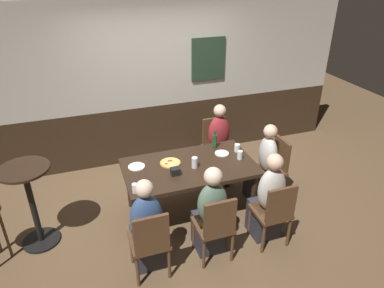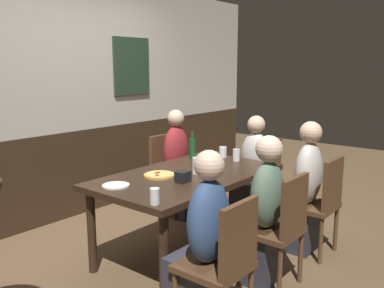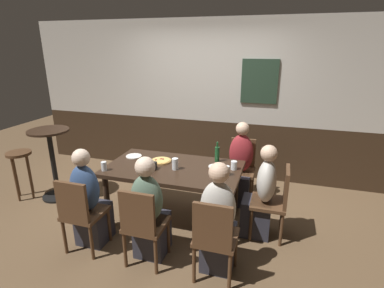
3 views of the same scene
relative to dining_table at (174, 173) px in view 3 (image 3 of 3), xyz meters
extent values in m
plane|color=brown|center=(0.00, 0.00, -0.66)|extent=(12.00, 12.00, 0.00)
cube|color=#332316|center=(0.00, 1.65, -0.19)|extent=(6.40, 0.10, 0.95)
cube|color=#B7B2A8|center=(0.00, 1.65, 1.11)|extent=(6.40, 0.10, 1.65)
cube|color=#233828|center=(0.85, 1.58, 0.98)|extent=(0.56, 0.03, 0.68)
cube|color=black|center=(0.00, 0.00, 0.05)|extent=(1.66, 0.95, 0.05)
cylinder|color=black|center=(-0.73, -0.39, -0.32)|extent=(0.07, 0.07, 0.69)
cylinder|color=black|center=(0.73, -0.39, -0.32)|extent=(0.07, 0.07, 0.69)
cylinder|color=black|center=(-0.73, 0.39, -0.32)|extent=(0.07, 0.07, 0.69)
cylinder|color=black|center=(0.73, 0.39, -0.32)|extent=(0.07, 0.07, 0.69)
cube|color=#513521|center=(-0.73, -0.81, -0.23)|extent=(0.40, 0.40, 0.04)
cube|color=#513521|center=(-0.73, -0.99, 0.00)|extent=(0.36, 0.04, 0.43)
cylinder|color=#513521|center=(-0.90, -0.64, -0.46)|extent=(0.04, 0.04, 0.41)
cylinder|color=#513521|center=(-0.56, -0.64, -0.46)|extent=(0.04, 0.04, 0.41)
cylinder|color=#513521|center=(-0.90, -0.98, -0.46)|extent=(0.04, 0.04, 0.41)
cylinder|color=#513521|center=(-0.56, -0.98, -0.46)|extent=(0.04, 0.04, 0.41)
cube|color=#513521|center=(0.00, -0.81, -0.23)|extent=(0.40, 0.40, 0.04)
cube|color=#513521|center=(0.00, -0.99, 0.00)|extent=(0.36, 0.04, 0.43)
cylinder|color=#513521|center=(-0.17, -0.64, -0.46)|extent=(0.04, 0.04, 0.41)
cylinder|color=#513521|center=(0.17, -0.64, -0.46)|extent=(0.04, 0.04, 0.41)
cylinder|color=#513521|center=(-0.17, -0.98, -0.46)|extent=(0.04, 0.04, 0.41)
cylinder|color=#513521|center=(0.17, -0.98, -0.46)|extent=(0.04, 0.04, 0.41)
cube|color=#513521|center=(0.73, -0.81, -0.23)|extent=(0.40, 0.40, 0.04)
cube|color=#513521|center=(0.73, -0.99, 0.00)|extent=(0.36, 0.04, 0.43)
cylinder|color=#513521|center=(0.56, -0.64, -0.46)|extent=(0.04, 0.04, 0.41)
cylinder|color=#513521|center=(0.90, -0.64, -0.46)|extent=(0.04, 0.04, 0.41)
cylinder|color=#513521|center=(0.56, -0.98, -0.46)|extent=(0.04, 0.04, 0.41)
cylinder|color=#513521|center=(0.90, -0.98, -0.46)|extent=(0.04, 0.04, 0.41)
cube|color=#513521|center=(1.17, 0.00, -0.23)|extent=(0.40, 0.40, 0.04)
cube|color=#513521|center=(1.35, 0.00, 0.00)|extent=(0.04, 0.36, 0.43)
cylinder|color=#513521|center=(1.00, -0.17, -0.46)|extent=(0.04, 0.04, 0.41)
cylinder|color=#513521|center=(1.00, 0.17, -0.46)|extent=(0.04, 0.04, 0.41)
cylinder|color=#513521|center=(1.34, -0.17, -0.46)|extent=(0.04, 0.04, 0.41)
cylinder|color=#513521|center=(1.34, 0.17, -0.46)|extent=(0.04, 0.04, 0.41)
cube|color=#513521|center=(0.73, 0.81, -0.23)|extent=(0.40, 0.40, 0.04)
cube|color=#513521|center=(0.73, 0.99, 0.00)|extent=(0.36, 0.04, 0.43)
cylinder|color=#513521|center=(0.90, 0.64, -0.46)|extent=(0.04, 0.04, 0.41)
cylinder|color=#513521|center=(0.56, 0.64, -0.46)|extent=(0.04, 0.04, 0.41)
cylinder|color=#513521|center=(0.90, 0.98, -0.46)|extent=(0.04, 0.04, 0.41)
cylinder|color=#513521|center=(0.56, 0.98, -0.46)|extent=(0.04, 0.04, 0.41)
cube|color=#2D2D38|center=(-0.73, -0.68, -0.44)|extent=(0.32, 0.34, 0.45)
ellipsoid|color=#334C7A|center=(-0.73, -0.77, 0.06)|extent=(0.34, 0.22, 0.53)
sphere|color=beige|center=(-0.73, -0.77, 0.41)|extent=(0.19, 0.19, 0.19)
cube|color=#2D2D38|center=(0.00, -0.68, -0.44)|extent=(0.32, 0.34, 0.45)
ellipsoid|color=#56705B|center=(0.00, -0.77, 0.05)|extent=(0.34, 0.22, 0.51)
sphere|color=beige|center=(0.00, -0.77, 0.39)|extent=(0.20, 0.20, 0.20)
cube|color=#2D2D38|center=(0.73, -0.68, -0.44)|extent=(0.32, 0.34, 0.45)
ellipsoid|color=beige|center=(0.73, -0.77, 0.06)|extent=(0.34, 0.22, 0.55)
sphere|color=#DBB293|center=(0.73, -0.77, 0.43)|extent=(0.19, 0.19, 0.19)
cube|color=#2D2D38|center=(1.04, 0.00, -0.44)|extent=(0.34, 0.32, 0.45)
ellipsoid|color=beige|center=(1.13, 0.00, 0.04)|extent=(0.22, 0.34, 0.51)
sphere|color=#DBB293|center=(1.13, 0.00, 0.38)|extent=(0.19, 0.19, 0.19)
cube|color=#2D2D38|center=(0.73, 0.68, -0.44)|extent=(0.32, 0.34, 0.45)
ellipsoid|color=maroon|center=(0.73, 0.77, 0.07)|extent=(0.34, 0.22, 0.56)
sphere|color=#DBB293|center=(0.73, 0.77, 0.43)|extent=(0.18, 0.18, 0.18)
cylinder|color=tan|center=(-0.22, 0.13, 0.09)|extent=(0.26, 0.26, 0.02)
cylinder|color=#DBB760|center=(-0.22, 0.13, 0.10)|extent=(0.23, 0.23, 0.01)
cylinder|color=maroon|center=(-0.28, 0.10, 0.11)|extent=(0.03, 0.03, 0.00)
cylinder|color=maroon|center=(-0.23, 0.15, 0.11)|extent=(0.03, 0.03, 0.00)
cylinder|color=maroon|center=(-0.20, 0.15, 0.11)|extent=(0.03, 0.03, 0.00)
cylinder|color=silver|center=(-0.76, -0.35, 0.13)|extent=(0.07, 0.07, 0.11)
cylinder|color=#B26623|center=(-0.76, -0.35, 0.12)|extent=(0.06, 0.06, 0.08)
cylinder|color=silver|center=(0.68, -0.05, 0.14)|extent=(0.07, 0.07, 0.12)
cylinder|color=gold|center=(0.68, -0.05, 0.13)|extent=(0.06, 0.06, 0.09)
cylinder|color=silver|center=(0.05, -0.06, 0.15)|extent=(0.08, 0.08, 0.14)
cylinder|color=#331E14|center=(0.05, -0.06, 0.12)|extent=(0.07, 0.07, 0.07)
cylinder|color=silver|center=(0.73, 0.14, 0.13)|extent=(0.08, 0.08, 0.11)
cylinder|color=#331E14|center=(0.73, 0.14, 0.11)|extent=(0.07, 0.07, 0.06)
cylinder|color=#194723|center=(0.48, 0.34, 0.18)|extent=(0.06, 0.06, 0.20)
cylinder|color=#194723|center=(0.48, 0.34, 0.31)|extent=(0.03, 0.03, 0.07)
cylinder|color=white|center=(-0.64, 0.18, 0.09)|extent=(0.21, 0.21, 0.01)
cylinder|color=white|center=(0.51, 0.15, 0.09)|extent=(0.19, 0.19, 0.01)
cube|color=black|center=(-0.23, -0.14, 0.12)|extent=(0.11, 0.09, 0.09)
cylinder|color=black|center=(-1.90, 0.06, -0.65)|extent=(0.44, 0.44, 0.03)
cylinder|color=black|center=(-1.90, 0.06, -0.14)|extent=(0.07, 0.07, 0.99)
cylinder|color=black|center=(-1.90, 0.06, 0.37)|extent=(0.56, 0.56, 0.03)
cylinder|color=#513521|center=(-2.35, -0.09, 0.04)|extent=(0.34, 0.34, 0.04)
cylinder|color=#513521|center=(-2.22, -0.09, -0.32)|extent=(0.03, 0.03, 0.68)
cylinder|color=#513521|center=(-2.35, 0.04, -0.32)|extent=(0.03, 0.03, 0.68)
cylinder|color=#513521|center=(-2.48, -0.09, -0.32)|extent=(0.03, 0.03, 0.68)
cylinder|color=#513521|center=(-2.35, -0.22, -0.32)|extent=(0.03, 0.03, 0.68)
camera|label=1|loc=(-1.22, -3.63, 2.42)|focal=33.04mm
camera|label=2|loc=(-2.70, -2.24, 1.00)|focal=39.46mm
camera|label=3|loc=(1.22, -3.19, 1.51)|focal=27.73mm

